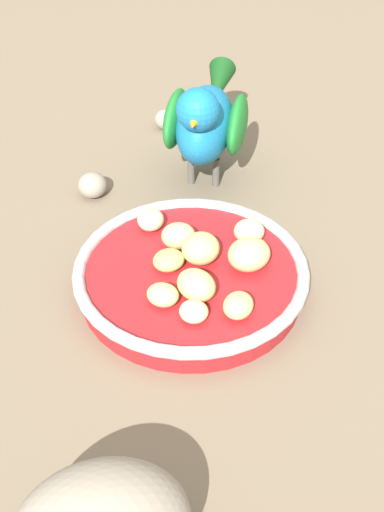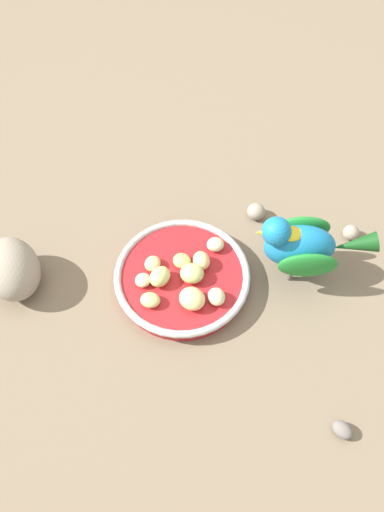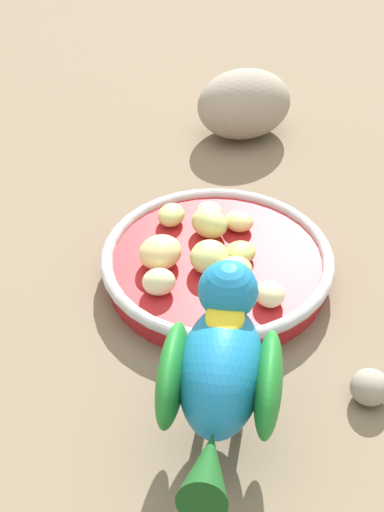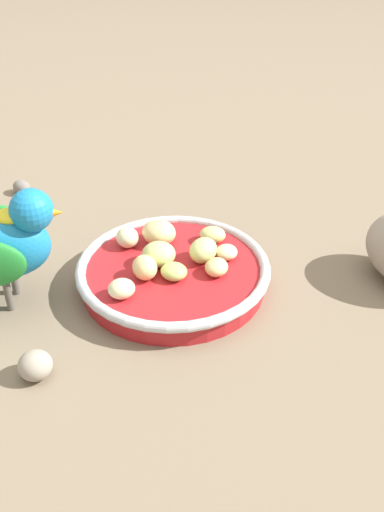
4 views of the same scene
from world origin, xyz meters
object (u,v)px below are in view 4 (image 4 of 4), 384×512
(apple_piece_3, at_px, (159,233))
(apple_piece_6, at_px, (227,252))
(apple_piece_1, at_px, (159,254))
(apple_piece_4, at_px, (203,250))
(apple_piece_2, at_px, (122,289))
(apple_piece_8, at_px, (127,237))
(feeding_bowl, at_px, (173,273))
(apple_piece_9, at_px, (217,267))
(pebble_2, at_px, (35,365))
(apple_piece_0, at_px, (174,271))
(pebble_1, at_px, (22,187))
(apple_piece_7, at_px, (144,269))
(apple_piece_5, at_px, (213,235))

(apple_piece_3, xyz_separation_m, apple_piece_6, (-0.08, 0.03, -0.01))
(apple_piece_1, relative_size, apple_piece_4, 1.02)
(apple_piece_2, bearing_deg, apple_piece_8, -86.27)
(feeding_bowl, relative_size, apple_piece_3, 5.32)
(apple_piece_6, xyz_separation_m, apple_piece_9, (0.01, 0.03, 0.00))
(apple_piece_3, distance_m, pebble_2, 0.21)
(apple_piece_9, distance_m, pebble_2, 0.21)
(apple_piece_0, height_order, apple_piece_1, apple_piece_1)
(pebble_1, bearing_deg, apple_piece_1, 135.86)
(feeding_bowl, relative_size, apple_piece_2, 7.73)
(apple_piece_1, distance_m, apple_piece_9, 0.06)
(apple_piece_9, height_order, pebble_2, apple_piece_9)
(apple_piece_2, bearing_deg, apple_piece_3, -106.14)
(feeding_bowl, relative_size, apple_piece_6, 8.64)
(apple_piece_7, height_order, apple_piece_9, apple_piece_7)
(apple_piece_6, relative_size, pebble_1, 0.86)
(apple_piece_8, distance_m, pebble_2, 0.19)
(apple_piece_3, bearing_deg, apple_piece_8, 11.92)
(apple_piece_7, xyz_separation_m, apple_piece_8, (0.03, -0.06, -0.00))
(feeding_bowl, relative_size, apple_piece_4, 5.92)
(apple_piece_7, height_order, pebble_1, apple_piece_7)
(feeding_bowl, xyz_separation_m, apple_piece_8, (0.05, -0.04, 0.02))
(apple_piece_2, relative_size, apple_piece_7, 0.87)
(feeding_bowl, distance_m, apple_piece_2, 0.07)
(apple_piece_7, distance_m, pebble_2, 0.15)
(apple_piece_5, height_order, apple_piece_8, apple_piece_8)
(apple_piece_1, xyz_separation_m, apple_piece_9, (-0.06, 0.02, -0.00))
(apple_piece_6, bearing_deg, feeding_bowl, 17.94)
(apple_piece_5, height_order, apple_piece_9, apple_piece_5)
(apple_piece_8, bearing_deg, apple_piece_1, 137.20)
(apple_piece_3, distance_m, apple_piece_4, 0.06)
(apple_piece_8, xyz_separation_m, pebble_2, (0.06, 0.18, -0.02))
(feeding_bowl, xyz_separation_m, apple_piece_5, (-0.04, -0.05, 0.02))
(apple_piece_3, height_order, apple_piece_6, apple_piece_3)
(apple_piece_0, distance_m, pebble_2, 0.17)
(apple_piece_0, height_order, apple_piece_5, apple_piece_5)
(apple_piece_6, bearing_deg, pebble_1, -33.88)
(apple_piece_6, height_order, pebble_2, apple_piece_6)
(apple_piece_0, xyz_separation_m, apple_piece_1, (0.02, -0.02, 0.00))
(apple_piece_2, bearing_deg, feeding_bowl, -132.08)
(apple_piece_5, relative_size, pebble_2, 0.96)
(apple_piece_2, relative_size, apple_piece_3, 0.69)
(apple_piece_8, bearing_deg, apple_piece_2, 93.73)
(apple_piece_0, bearing_deg, apple_piece_1, -53.21)
(feeding_bowl, relative_size, apple_piece_9, 7.55)
(apple_piece_6, bearing_deg, apple_piece_1, 11.00)
(apple_piece_3, xyz_separation_m, apple_piece_9, (-0.07, 0.06, -0.01))
(apple_piece_3, distance_m, pebble_1, 0.27)
(apple_piece_5, xyz_separation_m, apple_piece_8, (0.10, 0.01, 0.00))
(feeding_bowl, bearing_deg, pebble_1, -42.72)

